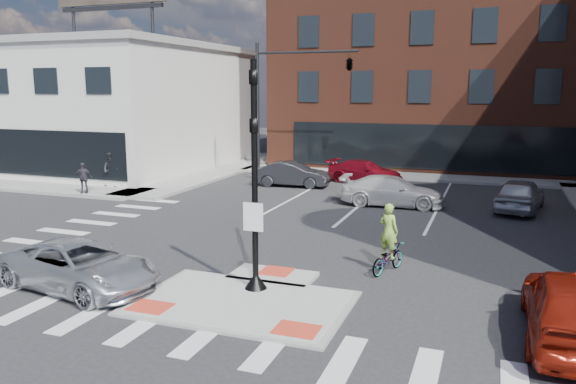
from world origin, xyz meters
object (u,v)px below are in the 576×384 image
at_px(silver_suv, 80,266).
at_px(pedestrian_b, 83,178).
at_px(red_sedan, 573,306).
at_px(bg_car_dark, 292,174).
at_px(bg_car_silver, 520,195).
at_px(cyclist, 388,249).
at_px(bg_car_red, 365,172).
at_px(white_pickup, 392,191).
at_px(pedestrian_a, 111,169).

distance_m(silver_suv, pedestrian_b, 14.30).
relative_size(silver_suv, pedestrian_b, 3.03).
relative_size(silver_suv, red_sedan, 1.00).
height_order(bg_car_dark, bg_car_silver, bg_car_silver).
height_order(bg_car_silver, pedestrian_b, pedestrian_b).
distance_m(cyclist, pedestrian_b, 18.01).
xyz_separation_m(silver_suv, bg_car_dark, (-0.16, 17.37, 0.03)).
relative_size(bg_car_dark, cyclist, 1.97).
distance_m(silver_suv, bg_car_dark, 17.37).
bearing_deg(bg_car_silver, cyclist, 79.40).
bearing_deg(bg_car_dark, bg_car_red, -57.09).
bearing_deg(cyclist, red_sedan, 164.68).
bearing_deg(bg_car_red, bg_car_dark, 136.58).
bearing_deg(white_pickup, pedestrian_b, 98.27).
bearing_deg(cyclist, pedestrian_b, -1.49).
bearing_deg(pedestrian_b, bg_car_red, 14.62).
bearing_deg(red_sedan, pedestrian_a, -29.15).
relative_size(white_pickup, bg_car_red, 1.08).
height_order(bg_car_red, pedestrian_a, pedestrian_a).
distance_m(silver_suv, pedestrian_a, 15.79).
xyz_separation_m(bg_car_silver, cyclist, (-3.96, -10.56, -0.03)).
bearing_deg(cyclist, pedestrian_a, -7.38).
height_order(silver_suv, bg_car_red, silver_suv).
bearing_deg(white_pickup, cyclist, -173.77).
bearing_deg(pedestrian_a, bg_car_red, 30.82).
height_order(bg_car_dark, pedestrian_a, pedestrian_a).
xyz_separation_m(silver_suv, cyclist, (7.58, 4.29, 0.05)).
bearing_deg(silver_suv, bg_car_red, 0.27).
bearing_deg(silver_suv, red_sedan, -75.36).
height_order(red_sedan, cyclist, cyclist).
distance_m(pedestrian_a, pedestrian_b, 2.01).
height_order(bg_car_red, cyclist, cyclist).
height_order(red_sedan, bg_car_red, red_sedan).
distance_m(red_sedan, cyclist, 5.60).
bearing_deg(bg_car_silver, bg_car_red, -22.30).
xyz_separation_m(silver_suv, red_sedan, (12.13, 1.02, 0.15)).
distance_m(white_pickup, cyclist, 9.83).
relative_size(bg_car_dark, bg_car_red, 0.93).
xyz_separation_m(white_pickup, pedestrian_b, (-15.15, -3.00, 0.24)).
distance_m(white_pickup, pedestrian_b, 15.44).
distance_m(silver_suv, cyclist, 8.71).
height_order(white_pickup, pedestrian_b, pedestrian_b).
relative_size(red_sedan, white_pickup, 0.99).
bearing_deg(bg_car_red, red_sedan, -145.35).
relative_size(cyclist, pedestrian_a, 1.11).
xyz_separation_m(bg_car_silver, pedestrian_b, (-20.67, -3.85, 0.19)).
distance_m(bg_car_silver, pedestrian_b, 21.03).
height_order(bg_car_silver, pedestrian_a, pedestrian_a).
distance_m(red_sedan, bg_car_dark, 20.46).
bearing_deg(cyclist, bg_car_red, -54.61).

